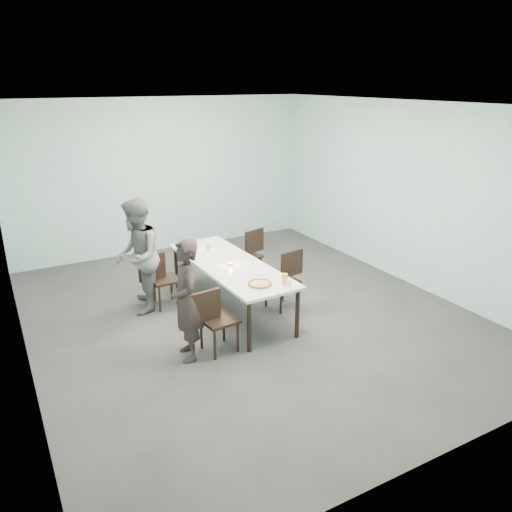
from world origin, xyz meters
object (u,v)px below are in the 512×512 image
table (230,267)px  diner_near (186,300)px  tealight (231,264)px  amber_tumbler (209,247)px  chair_near_right (286,275)px  chair_far_left (160,276)px  water_tumbler (288,283)px  beer_glass (285,279)px  chair_far_right (250,252)px  side_plate (262,273)px  diner_far (137,256)px  chair_near_left (213,316)px  pizza (260,284)px

table → diner_near: diner_near is taller
tealight → amber_tumbler: 0.81m
amber_tumbler → chair_near_right: bearing=-50.6°
chair_near_right → tealight: size_ratio=15.54×
chair_far_left → water_tumbler: chair_far_left is taller
beer_glass → tealight: beer_glass is taller
chair_far_right → side_plate: bearing=51.4°
side_plate → chair_near_right: bearing=26.0°
side_plate → diner_far: bearing=138.6°
diner_far → beer_glass: 2.27m
amber_tumbler → beer_glass: bearing=-80.4°
table → side_plate: side_plate is taller
chair_near_left → beer_glass: 1.06m
side_plate → water_tumbler: size_ratio=2.00×
table → tealight: bearing=-107.5°
diner_far → side_plate: 1.87m
chair_far_right → chair_far_left: bearing=-4.8°
table → chair_far_right: 1.29m
tealight → table: bearing=72.5°
water_tumbler → tealight: (-0.32, 1.05, -0.02)m
diner_far → diner_near: bearing=23.8°
tealight → amber_tumbler: (0.01, 0.81, 0.02)m
chair_near_right → water_tumbler: size_ratio=9.67×
water_tumbler → amber_tumbler: bearing=99.7°
chair_near_left → chair_far_right: (1.58, 1.97, 0.00)m
chair_far_left → side_plate: bearing=-51.0°
diner_near → side_plate: size_ratio=8.62×
chair_near_right → chair_far_right: bearing=-101.5°
table → chair_far_left: size_ratio=3.02×
table → side_plate: size_ratio=14.59×
chair_far_left → chair_near_right: (1.69, -0.90, 0.00)m
chair_far_left → tealight: chair_far_left is taller
chair_far_left → pizza: (0.87, -1.55, 0.27)m
chair_far_right → diner_near: (-1.90, -1.92, 0.27)m
tealight → chair_near_right: bearing=-13.3°
pizza → chair_near_right: bearing=38.3°
chair_far_left → amber_tumbler: bearing=3.5°
chair_far_right → side_plate: 1.68m
table → beer_glass: bearing=-75.3°
chair_far_right → water_tumbler: chair_far_right is taller
chair_near_right → pizza: size_ratio=2.56×
table → chair_far_left: chair_far_left is taller
chair_near_left → chair_far_left: same height
chair_near_left → tealight: size_ratio=15.54×
chair_near_left → chair_far_left: 1.64m
chair_near_right → table: bearing=-29.2°
chair_near_right → beer_glass: 1.00m
table → pizza: bearing=-91.2°
table → diner_far: bearing=151.0°
diner_near → diner_far: diner_far is taller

